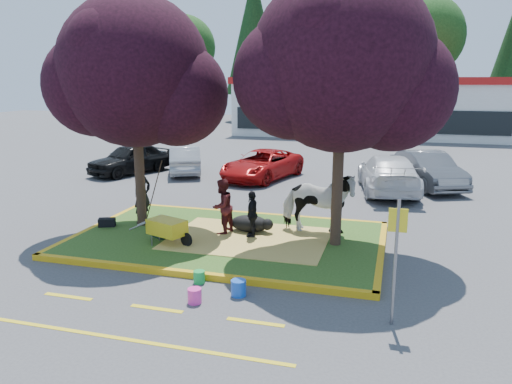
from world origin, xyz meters
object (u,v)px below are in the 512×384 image
(bucket_green, at_px, (199,277))
(car_black, at_px, (130,159))
(calf, at_px, (250,223))
(sign_post, at_px, (396,249))
(handler, at_px, (142,194))
(wheelbarrow, at_px, (167,228))
(bucket_pink, at_px, (195,296))
(cow, at_px, (318,203))
(bucket_blue, at_px, (239,288))
(car_silver, at_px, (185,160))

(bucket_green, relative_size, car_black, 0.07)
(calf, distance_m, sign_post, 5.85)
(handler, xyz_separation_m, wheelbarrow, (1.60, -1.66, -0.40))
(sign_post, height_order, bucket_pink, sign_post)
(sign_post, bearing_deg, wheelbarrow, 155.36)
(cow, xyz_separation_m, bucket_blue, (-0.96, -4.15, -0.86))
(cow, height_order, handler, cow)
(calf, relative_size, bucket_pink, 3.61)
(sign_post, bearing_deg, cow, 114.33)
(calf, relative_size, handler, 0.64)
(handler, distance_m, car_silver, 8.65)
(bucket_green, bearing_deg, calf, 87.82)
(cow, relative_size, handler, 1.21)
(handler, height_order, bucket_blue, handler)
(handler, distance_m, car_black, 8.89)
(handler, bearing_deg, cow, -68.49)
(bucket_blue, bearing_deg, bucket_pink, -142.80)
(bucket_blue, bearing_deg, wheelbarrow, 140.59)
(cow, distance_m, bucket_green, 4.35)
(calf, xyz_separation_m, wheelbarrow, (-1.73, -1.64, 0.22))
(handler, relative_size, bucket_pink, 5.68)
(handler, bearing_deg, bucket_pink, -123.54)
(cow, height_order, wheelbarrow, cow)
(wheelbarrow, relative_size, bucket_blue, 5.19)
(cow, bearing_deg, calf, 101.39)
(bucket_green, height_order, car_silver, car_silver)
(wheelbarrow, relative_size, bucket_pink, 5.77)
(wheelbarrow, xyz_separation_m, car_silver, (-3.93, 9.98, 0.03))
(cow, xyz_separation_m, bucket_pink, (-1.69, -4.71, -0.87))
(wheelbarrow, bearing_deg, car_black, 144.65)
(calf, distance_m, car_silver, 10.08)
(cow, bearing_deg, bucket_green, 152.86)
(bucket_pink, bearing_deg, sign_post, 2.55)
(calf, relative_size, car_black, 0.27)
(calf, height_order, sign_post, sign_post)
(wheelbarrow, relative_size, car_black, 0.43)
(handler, xyz_separation_m, bucket_blue, (4.23, -3.82, -0.84))
(calf, xyz_separation_m, handler, (-3.33, 0.02, 0.62))
(car_silver, bearing_deg, bucket_pink, 90.11)
(cow, relative_size, bucket_blue, 6.17)
(bucket_blue, xyz_separation_m, car_silver, (-6.56, 12.14, 0.47))
(calf, bearing_deg, car_silver, 144.34)
(calf, height_order, car_silver, car_silver)
(car_black, bearing_deg, sign_post, -22.61)
(calf, bearing_deg, cow, 30.91)
(handler, distance_m, wheelbarrow, 2.34)
(calf, distance_m, handler, 3.39)
(sign_post, xyz_separation_m, bucket_pink, (-3.79, -0.17, -1.28))
(bucket_blue, distance_m, car_silver, 13.80)
(car_black, distance_m, car_silver, 2.53)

